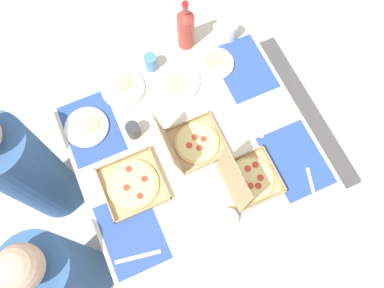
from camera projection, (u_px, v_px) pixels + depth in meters
ground_plane at (192, 182)px, 2.63m from camera, size 6.00×6.00×0.00m
dining_table at (192, 151)px, 2.04m from camera, size 1.26×1.16×0.74m
placemat_near_left at (296, 160)px, 1.91m from camera, size 0.36×0.26×0.00m
placemat_near_right at (244, 68)px, 2.09m from camera, size 0.36×0.26×0.00m
placemat_far_left at (132, 233)px, 1.79m from camera, size 0.36×0.26×0.00m
placemat_far_right at (92, 128)px, 1.97m from camera, size 0.36×0.26×0.00m
pizza_box_center at (247, 179)px, 1.83m from camera, size 0.25×0.25×0.29m
pizza_box_corner_left at (133, 185)px, 1.86m from camera, size 0.28×0.28×0.04m
pizza_box_edge_far at (191, 143)px, 1.89m from camera, size 0.25×0.30×0.28m
plate_middle at (123, 88)px, 2.04m from camera, size 0.23×0.23×0.03m
plate_near_right at (87, 127)px, 1.96m from camera, size 0.22×0.22×0.03m
plate_near_left at (215, 63)px, 2.09m from camera, size 0.20×0.20×0.03m
plate_far_right at (179, 81)px, 2.05m from camera, size 0.22×0.22×0.03m
soda_bottle at (186, 28)px, 2.02m from camera, size 0.09×0.09×0.32m
cup_clear_right at (133, 130)px, 1.92m from camera, size 0.07×0.07×0.09m
cup_spare at (231, 32)px, 2.11m from camera, size 0.07×0.07×0.11m
cup_clear_left at (151, 62)px, 2.05m from camera, size 0.07×0.07×0.10m
condiment_bowl at (228, 219)px, 1.79m from camera, size 0.09×0.09×0.04m
knife_by_near_right at (138, 257)px, 1.75m from camera, size 0.06×0.21×0.00m
knife_by_far_right at (255, 119)px, 1.98m from camera, size 0.21×0.04×0.00m
fork_by_near_left at (312, 187)px, 1.86m from camera, size 0.19×0.07×0.00m
diner_left_seat at (63, 273)px, 1.96m from camera, size 0.32×0.32×1.11m
diner_right_seat at (29, 172)px, 2.11m from camera, size 0.32×0.32×1.17m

